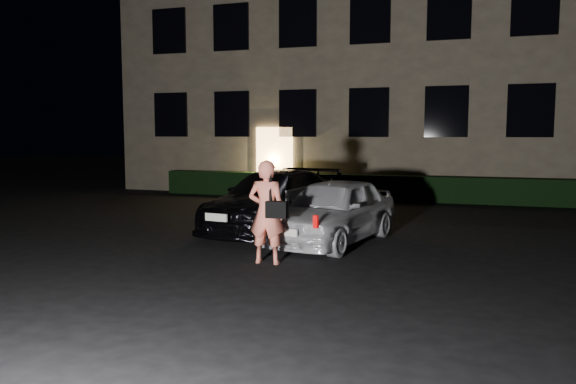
% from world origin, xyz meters
% --- Properties ---
extents(ground, '(80.00, 80.00, 0.00)m').
position_xyz_m(ground, '(0.00, 0.00, 0.00)').
color(ground, black).
rests_on(ground, ground).
extents(building, '(20.00, 8.11, 12.00)m').
position_xyz_m(building, '(-0.00, 14.99, 6.00)').
color(building, brown).
rests_on(building, ground).
extents(hedge, '(15.00, 0.70, 0.85)m').
position_xyz_m(hedge, '(0.00, 10.50, 0.42)').
color(hedge, black).
rests_on(hedge, ground).
extents(sedan, '(2.60, 4.99, 1.38)m').
position_xyz_m(sedan, '(-1.01, 3.81, 0.69)').
color(sedan, black).
rests_on(sedan, ground).
extents(hatch, '(2.38, 4.22, 1.35)m').
position_xyz_m(hatch, '(0.73, 2.59, 0.68)').
color(hatch, silver).
rests_on(hatch, ground).
extents(man, '(0.75, 0.46, 1.81)m').
position_xyz_m(man, '(0.09, 0.36, 0.91)').
color(man, '#FF7F65').
rests_on(man, ground).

